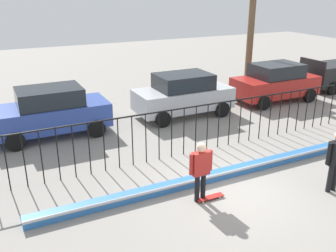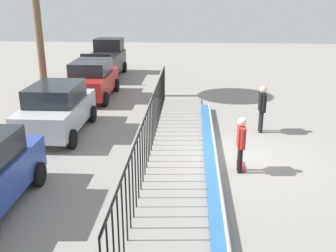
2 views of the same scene
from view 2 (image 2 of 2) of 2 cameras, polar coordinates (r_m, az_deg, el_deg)
name	(u,v)px [view 2 (image 2 of 2)]	position (r m, az deg, el deg)	size (l,w,h in m)	color
ground_plane	(237,158)	(13.05, 10.01, -4.58)	(60.00, 60.00, 0.00)	gray
bowl_coping_ledge	(210,154)	(12.93, 6.19, -4.04)	(11.00, 0.41, 0.27)	#2D6BB7
perimeter_fence	(149,126)	(12.64, -2.71, 0.06)	(14.04, 0.04, 1.70)	black
skateboarder	(241,140)	(11.72, 10.57, -1.99)	(0.69, 0.26, 1.70)	black
skateboard	(241,166)	(12.36, 10.51, -5.69)	(0.80, 0.20, 0.07)	#A51E19
camera_operator	(262,105)	(15.28, 13.52, 3.02)	(0.73, 0.27, 1.81)	black
parked_car_silver	(57,109)	(15.32, -15.84, 2.42)	(4.30, 2.12, 1.90)	#B7BABF
parked_car_red	(92,79)	(20.16, -11.02, 6.68)	(4.30, 2.12, 1.90)	#B2231E
pickup_truck	(106,60)	(25.42, -9.05, 9.46)	(4.70, 2.12, 2.24)	black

